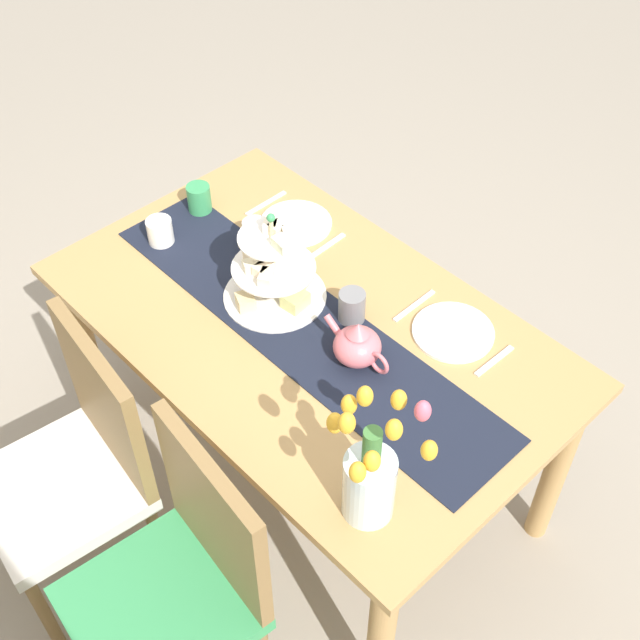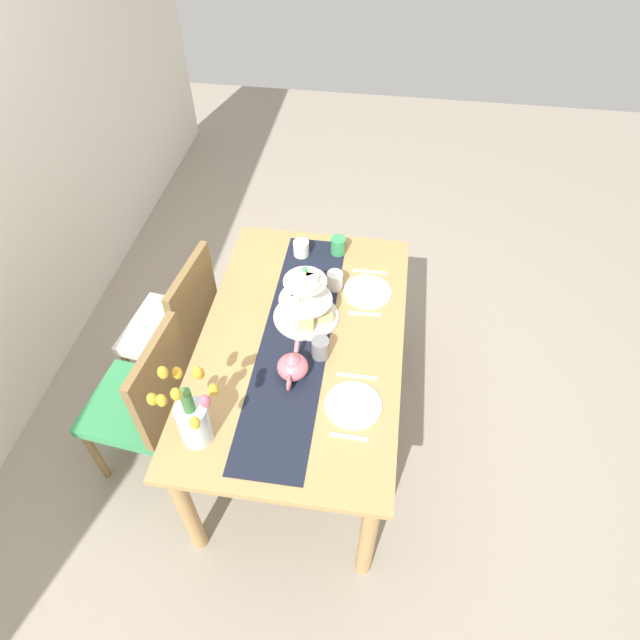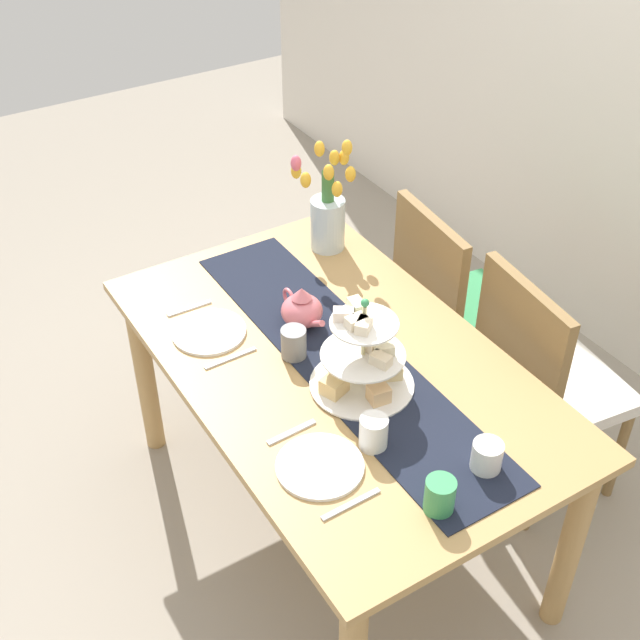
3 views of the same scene
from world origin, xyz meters
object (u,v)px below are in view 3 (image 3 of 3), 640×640
(chair_right, at_px, (541,378))
(tulip_vase, at_px, (327,211))
(knife_left, at_px, (230,358))
(teapot, at_px, (302,309))
(fork_right, at_px, (291,432))
(cream_jug, at_px, (487,456))
(knife_right, at_px, (351,504))
(mug_grey, at_px, (294,343))
(tiered_cake_stand, at_px, (362,360))
(fork_left, at_px, (189,308))
(dinner_plate_left, at_px, (209,332))
(mug_white_text, at_px, (374,433))
(chair_left, at_px, (451,306))
(dinner_plate_right, at_px, (320,466))
(dining_table, at_px, (336,387))
(mug_orange, at_px, (440,496))

(chair_right, distance_m, tulip_vase, 0.92)
(chair_right, height_order, knife_left, chair_right)
(teapot, xyz_separation_m, fork_right, (0.39, -0.27, -0.06))
(cream_jug, xyz_separation_m, knife_right, (-0.08, -0.36, -0.04))
(mug_grey, bearing_deg, tiered_cake_stand, 24.33)
(mug_grey, bearing_deg, fork_left, -156.21)
(teapot, bearing_deg, dinner_plate_left, -113.38)
(fork_left, relative_size, mug_white_text, 1.58)
(chair_left, xyz_separation_m, fork_right, (0.46, -0.94, 0.24))
(chair_right, height_order, dinner_plate_right, chair_right)
(dining_table, distance_m, teapot, 0.26)
(tulip_vase, distance_m, mug_white_text, 0.98)
(dining_table, relative_size, fork_left, 9.95)
(dining_table, bearing_deg, cream_jug, 9.53)
(chair_left, distance_m, mug_orange, 1.19)
(dinner_plate_right, bearing_deg, mug_orange, 33.39)
(chair_right, xyz_separation_m, tiered_cake_stand, (-0.07, -0.68, 0.33))
(tulip_vase, distance_m, knife_left, 0.70)
(chair_left, bearing_deg, teapot, -84.34)
(chair_left, relative_size, knife_right, 5.35)
(fork_right, bearing_deg, dinner_plate_right, 0.00)
(cream_jug, distance_m, mug_orange, 0.19)
(tulip_vase, distance_m, fork_right, 0.94)
(tiered_cake_stand, relative_size, cream_jug, 3.58)
(dining_table, xyz_separation_m, dinner_plate_left, (-0.31, -0.27, 0.11))
(dining_table, distance_m, mug_grey, 0.20)
(knife_right, bearing_deg, mug_grey, 163.45)
(fork_left, height_order, mug_white_text, mug_white_text)
(knife_left, bearing_deg, dinner_plate_right, 0.00)
(dining_table, xyz_separation_m, dinner_plate_right, (0.34, -0.27, 0.11))
(tulip_vase, height_order, dinner_plate_right, tulip_vase)
(teapot, relative_size, fork_right, 1.59)
(knife_left, bearing_deg, tulip_vase, 122.93)
(knife_right, bearing_deg, teapot, 158.72)
(dinner_plate_right, bearing_deg, mug_grey, 158.18)
(teapot, bearing_deg, chair_left, 95.66)
(fork_left, bearing_deg, dinner_plate_right, 0.00)
(dinner_plate_left, distance_m, knife_right, 0.80)
(dining_table, distance_m, chair_right, 0.72)
(knife_right, bearing_deg, mug_white_text, 130.65)
(knife_right, relative_size, mug_grey, 1.79)
(dinner_plate_left, distance_m, fork_left, 0.15)
(dining_table, bearing_deg, dinner_plate_right, -38.15)
(knife_left, height_order, mug_orange, mug_orange)
(fork_right, xyz_separation_m, mug_grey, (-0.27, 0.17, 0.05))
(cream_jug, distance_m, mug_grey, 0.67)
(teapot, relative_size, knife_right, 1.40)
(knife_left, bearing_deg, chair_right, 68.36)
(tiered_cake_stand, xyz_separation_m, fork_right, (0.06, -0.26, -0.09))
(chair_right, bearing_deg, knife_left, -111.64)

